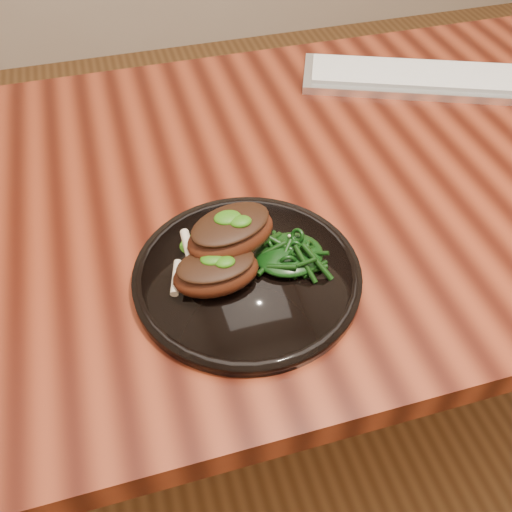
{
  "coord_description": "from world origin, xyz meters",
  "views": [
    {
      "loc": [
        -0.4,
        -0.64,
        1.29
      ],
      "look_at": [
        -0.26,
        -0.18,
        0.78
      ],
      "focal_mm": 40.0,
      "sensor_mm": 36.0,
      "label": 1
    }
  ],
  "objects": [
    {
      "name": "desk",
      "position": [
        0.0,
        0.0,
        0.67
      ],
      "size": [
        1.6,
        0.8,
        0.75
      ],
      "color": "#320D06",
      "rests_on": "ground"
    },
    {
      "name": "plate",
      "position": [
        -0.28,
        -0.19,
        0.76
      ],
      "size": [
        0.28,
        0.28,
        0.02
      ],
      "color": "black",
      "rests_on": "desk"
    },
    {
      "name": "lamb_chop_front",
      "position": [
        -0.32,
        -0.2,
        0.79
      ],
      "size": [
        0.11,
        0.08,
        0.05
      ],
      "color": "#491D0E",
      "rests_on": "plate"
    },
    {
      "name": "lamb_chop_back",
      "position": [
        -0.29,
        -0.16,
        0.81
      ],
      "size": [
        0.13,
        0.11,
        0.05
      ],
      "color": "#491D0E",
      "rests_on": "plate"
    },
    {
      "name": "herb_smear",
      "position": [
        -0.31,
        -0.12,
        0.77
      ],
      "size": [
        0.07,
        0.05,
        0.0
      ],
      "primitive_type": "ellipsoid",
      "color": "#184A07",
      "rests_on": "plate"
    },
    {
      "name": "greens_heap",
      "position": [
        -0.22,
        -0.18,
        0.78
      ],
      "size": [
        0.09,
        0.08,
        0.03
      ],
      "color": "black",
      "rests_on": "plate"
    },
    {
      "name": "keyboard",
      "position": [
        0.16,
        0.2,
        0.76
      ],
      "size": [
        0.44,
        0.28,
        0.02
      ],
      "color": "silver",
      "rests_on": "desk"
    }
  ]
}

